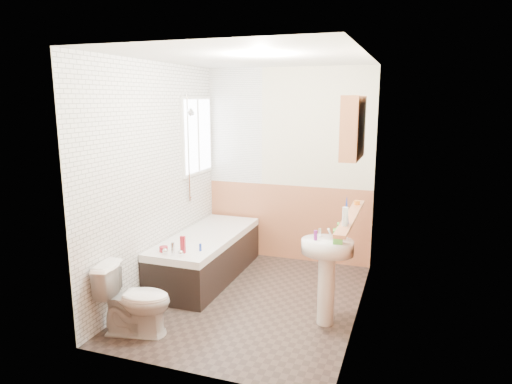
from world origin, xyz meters
TOP-DOWN VIEW (x-y plane):
  - floor at (0.00, 0.00)m, footprint 2.80×2.80m
  - ceiling at (0.00, 0.00)m, footprint 2.80×2.80m
  - wall_back at (0.00, 1.41)m, footprint 2.20×0.02m
  - wall_front at (0.00, -1.41)m, footprint 2.20×0.02m
  - wall_left at (-1.11, 0.00)m, footprint 0.02×2.80m
  - wall_right at (1.11, 0.00)m, footprint 0.02×2.80m
  - wainscot_right at (1.09, 0.00)m, footprint 0.01×2.80m
  - wainscot_front at (0.00, -1.39)m, footprint 2.20×0.01m
  - wainscot_back at (0.00, 1.39)m, footprint 2.20×0.01m
  - tile_cladding_left at (-1.09, 0.00)m, footprint 0.01×2.80m
  - tile_return_back at (-0.73, 1.39)m, footprint 0.75×0.01m
  - window at (-1.06, 0.95)m, footprint 0.03×0.79m
  - bathtub at (-0.73, 0.44)m, footprint 0.70×1.79m
  - shower_riser at (-1.04, 0.66)m, footprint 0.11×0.09m
  - toilet at (-0.76, -1.00)m, footprint 0.72×0.49m
  - sink at (0.84, -0.25)m, footprint 0.49×0.39m
  - pine_shelf at (1.04, -0.24)m, footprint 0.10×1.30m
  - medicine_cabinet at (1.01, -0.13)m, footprint 0.16×0.62m
  - foam_can at (1.04, -0.61)m, footprint 0.05×0.05m
  - green_bottle at (1.04, -0.55)m, footprint 0.06×0.06m
  - black_jar at (1.04, 0.20)m, footprint 0.08×0.08m
  - soap_bottle at (0.94, -0.32)m, footprint 0.12×0.20m
  - clear_bottle at (0.73, -0.29)m, footprint 0.04×0.04m
  - blue_gel at (-0.67, -0.24)m, footprint 0.05×0.03m
  - cream_jar at (-0.88, -0.27)m, footprint 0.10×0.10m
  - orange_bottle at (-0.53, -0.13)m, footprint 0.03×0.03m

SIDE VIEW (x-z plane):
  - floor at x=0.00m, z-range 0.00..0.00m
  - bathtub at x=-0.73m, z-range -0.06..0.61m
  - toilet at x=-0.76m, z-range 0.00..0.65m
  - wainscot_right at x=1.09m, z-range 0.00..1.00m
  - wainscot_front at x=0.00m, z-range 0.00..1.00m
  - wainscot_back at x=0.00m, z-range 0.00..1.00m
  - cream_jar at x=-0.88m, z-range 0.53..0.59m
  - orange_bottle at x=-0.53m, z-range 0.53..0.61m
  - sink at x=0.84m, z-range 0.12..1.06m
  - blue_gel at x=-0.67m, z-range 0.53..0.71m
  - soap_bottle at x=0.94m, z-range 0.83..0.92m
  - clear_bottle at x=0.73m, z-range 0.83..0.92m
  - pine_shelf at x=1.04m, z-range 1.05..1.08m
  - black_jar at x=1.04m, z-range 1.08..1.12m
  - foam_can at x=1.04m, z-range 1.08..1.24m
  - green_bottle at x=1.04m, z-range 1.08..1.33m
  - wall_back at x=0.00m, z-range 0.00..2.50m
  - wall_front at x=0.00m, z-range 0.00..2.50m
  - wall_left at x=-1.11m, z-range 0.00..2.50m
  - wall_right at x=1.11m, z-range 0.00..2.50m
  - tile_cladding_left at x=-1.09m, z-range 0.00..2.50m
  - shower_riser at x=-1.04m, z-range 0.97..2.27m
  - window at x=-1.06m, z-range 1.15..2.15m
  - tile_return_back at x=-0.73m, z-range 1.00..2.50m
  - medicine_cabinet at x=1.01m, z-range 1.58..2.14m
  - ceiling at x=0.00m, z-range 2.50..2.50m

